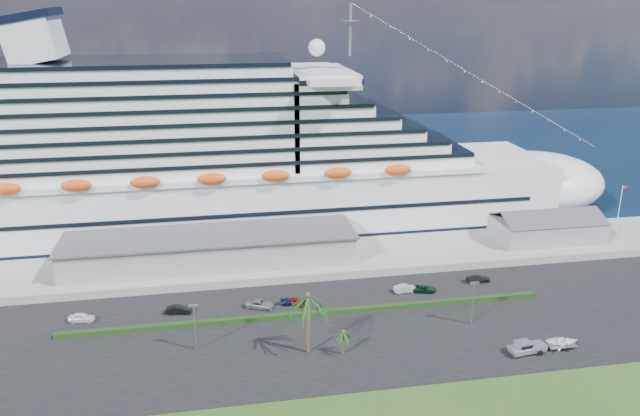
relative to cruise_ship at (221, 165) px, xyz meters
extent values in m
plane|color=#2C4D19|center=(21.53, -64.00, -16.69)|extent=(420.00, 420.00, 0.00)
cube|color=black|center=(21.53, -53.00, -16.63)|extent=(140.00, 38.00, 0.12)
cube|color=gray|center=(21.53, -24.00, -15.79)|extent=(240.00, 20.00, 1.80)
cube|color=black|center=(21.53, 66.00, -16.68)|extent=(420.00, 160.00, 0.02)
cube|color=silver|center=(1.53, 0.00, -8.69)|extent=(160.00, 30.00, 16.00)
ellipsoid|color=silver|center=(81.53, 0.00, -8.69)|extent=(40.00, 30.00, 16.00)
cube|color=black|center=(1.53, 0.00, -15.49)|extent=(164.00, 30.60, 2.40)
cube|color=silver|center=(-10.47, 0.00, 12.91)|extent=(128.00, 26.00, 24.80)
cube|color=silver|center=(24.33, 0.00, 20.71)|extent=(14.00, 38.00, 3.20)
cube|color=silver|center=(-38.47, 0.00, 30.31)|extent=(11.58, 14.00, 11.58)
cylinder|color=gray|center=(31.53, 0.00, 31.31)|extent=(0.70, 0.70, 12.00)
ellipsoid|color=#DF4B15|center=(-2.47, -15.80, 1.11)|extent=(90.00, 2.40, 2.60)
ellipsoid|color=#DF4B15|center=(-2.47, 15.80, 1.11)|extent=(90.00, 2.40, 2.60)
cube|color=black|center=(1.53, 0.00, -7.89)|extent=(144.00, 30.40, 0.90)
cube|color=gray|center=(-3.47, -24.00, -11.89)|extent=(60.00, 14.00, 6.00)
cube|color=#4C4C54|center=(-3.47, -24.00, -8.79)|extent=(61.00, 15.00, 0.40)
cube|color=gray|center=(73.53, -24.00, -12.49)|extent=(24.00, 12.00, 4.80)
cube|color=#4C4C54|center=(73.53, -27.00, -8.89)|extent=(24.00, 6.31, 2.74)
cube|color=#4C4C54|center=(73.53, -21.00, -8.89)|extent=(24.00, 6.31, 2.74)
cylinder|color=silver|center=(91.53, -24.00, -8.89)|extent=(0.16, 0.16, 12.00)
cube|color=red|center=(92.03, -24.00, -3.29)|extent=(1.00, 0.04, 0.70)
cube|color=black|center=(13.53, -48.00, -16.12)|extent=(88.00, 1.10, 0.90)
cylinder|color=gray|center=(-6.47, -56.00, -12.57)|extent=(0.24, 0.24, 8.00)
cube|color=gray|center=(-6.47, -56.00, -8.47)|extent=(1.60, 0.35, 0.35)
cylinder|color=gray|center=(41.53, -56.00, -12.57)|extent=(0.24, 0.24, 8.00)
cube|color=gray|center=(41.53, -56.00, -8.47)|extent=(1.60, 0.35, 0.35)
cylinder|color=#47301E|center=(11.53, -60.00, -11.44)|extent=(0.54, 0.54, 10.50)
sphere|color=#47301E|center=(11.53, -60.00, -6.19)|extent=(0.98, 0.98, 0.98)
cylinder|color=#47301E|center=(17.03, -61.50, -14.59)|extent=(0.35, 0.35, 4.20)
sphere|color=#47301E|center=(17.03, -61.50, -12.49)|extent=(0.73, 0.73, 0.73)
imported|color=white|center=(-26.76, -42.76, -15.78)|extent=(4.90, 2.64, 1.58)
imported|color=black|center=(-9.77, -42.73, -15.81)|extent=(4.79, 2.20, 1.52)
imported|color=gray|center=(5.06, -43.15, -15.83)|extent=(5.88, 4.43, 1.48)
imported|color=#131A43|center=(11.15, -43.12, -15.95)|extent=(4.59, 2.75, 1.25)
imported|color=maroon|center=(11.68, -43.32, -15.84)|extent=(4.64, 3.35, 1.47)
imported|color=silver|center=(33.91, -41.75, -15.80)|extent=(4.75, 1.76, 1.55)
imported|color=black|center=(37.51, -42.23, -15.93)|extent=(5.03, 3.27, 1.29)
imported|color=black|center=(49.94, -39.85, -15.87)|extent=(4.89, 2.03, 1.41)
cylinder|color=black|center=(44.54, -67.69, -16.13)|extent=(0.93, 0.43, 0.89)
cylinder|color=black|center=(44.54, -65.56, -16.13)|extent=(0.93, 0.43, 0.89)
cylinder|color=black|center=(48.45, -67.69, -16.13)|extent=(0.93, 0.43, 0.89)
cylinder|color=black|center=(48.45, -65.56, -16.13)|extent=(0.93, 0.43, 0.89)
cube|color=#ADAFB5|center=(46.66, -66.62, -15.74)|extent=(6.28, 3.03, 0.78)
cube|color=#ADAFB5|center=(48.28, -66.62, -15.29)|extent=(2.95, 2.52, 0.61)
cube|color=#ADAFB5|center=(45.88, -66.62, -14.95)|extent=(2.72, 2.43, 1.06)
cube|color=black|center=(45.88, -66.62, -14.84)|extent=(2.51, 2.46, 0.61)
cube|color=#ADAFB5|center=(44.09, -66.62, -15.51)|extent=(1.28, 2.24, 0.39)
cube|color=gray|center=(53.05, -66.32, -15.99)|extent=(4.89, 1.83, 0.13)
cylinder|color=gray|center=(50.82, -66.32, -15.99)|extent=(2.33, 0.10, 0.08)
cylinder|color=black|center=(53.47, -67.27, -16.24)|extent=(0.68, 0.24, 0.68)
cylinder|color=black|center=(53.47, -65.36, -16.24)|extent=(0.68, 0.24, 0.68)
imported|color=white|center=(53.05, -66.32, -15.37)|extent=(5.40, 3.87, 1.11)
camera|label=1|loc=(-2.32, -147.93, 38.65)|focal=35.00mm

